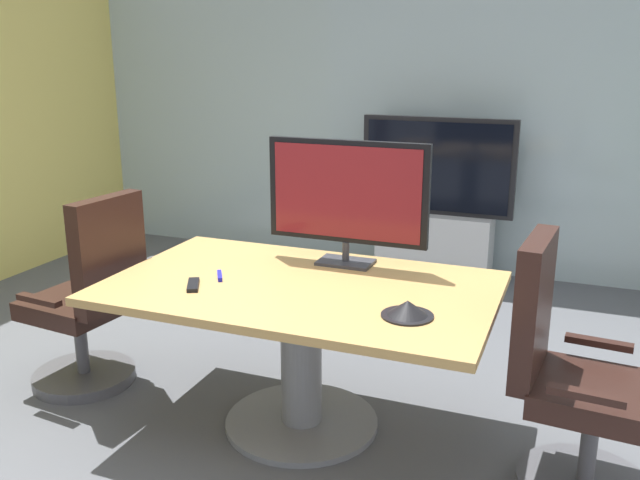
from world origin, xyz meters
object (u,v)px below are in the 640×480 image
Objects in this scene: remote_control at (193,285)px; office_chair_left at (90,308)px; tv_monitor at (347,195)px; wall_display_unit at (435,226)px; conference_phone at (407,309)px; office_chair_right at (570,390)px; conference_table at (301,323)px.

office_chair_left is at bearing 138.28° from remote_control.
remote_control is (-0.54, -0.60, -0.35)m from tv_monitor.
wall_display_unit is 2.74m from conference_phone.
office_chair_right is 1.30× the size of tv_monitor.
conference_phone is at bearing -80.48° from wall_display_unit.
office_chair_right is 1.38m from tv_monitor.
office_chair_left is at bearing -118.34° from wall_display_unit.
conference_phone reaches higher than remote_control.
tv_monitor reaches higher than conference_phone.
conference_table is at bearing 97.46° from office_chair_left.
office_chair_left is 2.84m from wall_display_unit.
wall_display_unit reaches higher than conference_phone.
conference_table is 1.38× the size of wall_display_unit.
office_chair_right reaches higher than conference_table.
wall_display_unit is at bearing 49.65° from remote_control.
remote_control is (-0.45, -0.22, 0.21)m from conference_table.
office_chair_right is 4.95× the size of conference_phone.
conference_table is 10.66× the size of remote_control.
tv_monitor is 3.82× the size of conference_phone.
tv_monitor is (1.32, 0.42, 0.65)m from office_chair_left.
office_chair_left is at bearing 174.38° from conference_phone.
tv_monitor is 0.88m from remote_control.
office_chair_right is 0.75m from conference_phone.
conference_phone is at bearing -51.25° from tv_monitor.
tv_monitor is at bearing 73.80° from office_chair_right.
tv_monitor reaches higher than conference_table.
office_chair_right reaches higher than remote_control.
conference_table is 8.24× the size of conference_phone.
conference_phone is at bearing 108.18° from office_chair_right.
conference_phone reaches higher than conference_table.
tv_monitor is (-1.14, 0.44, 0.65)m from office_chair_right.
conference_table is 1.66× the size of office_chair_left.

